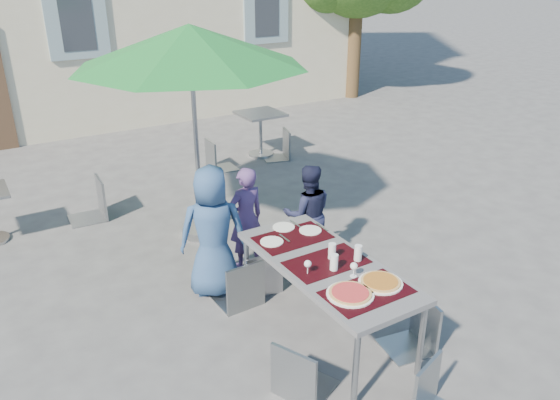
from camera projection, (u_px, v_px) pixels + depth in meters
ground at (301, 341)px, 4.97m from camera, size 90.00×90.00×0.00m
dining_table at (326, 268)px, 4.81m from camera, size 0.80×1.85×0.76m
pizza_near_left at (350, 293)px, 4.31m from camera, size 0.38×0.38×0.03m
pizza_near_right at (381, 282)px, 4.47m from camera, size 0.37×0.37×0.03m
glassware at (339, 258)px, 4.72m from camera, size 0.57×0.40×0.15m
place_settings at (289, 233)px, 5.29m from camera, size 0.70×0.42×0.01m
child_0 at (213, 232)px, 5.46m from camera, size 0.80×0.67×1.39m
child_1 at (246, 218)px, 5.98m from camera, size 0.45×0.31×1.19m
child_2 at (308, 214)px, 6.11m from camera, size 0.65×0.52×1.16m
chair_0 at (240, 256)px, 5.28m from camera, size 0.44×0.44×0.95m
chair_1 at (260, 247)px, 5.50m from camera, size 0.42×0.43×0.92m
chair_2 at (310, 237)px, 5.79m from camera, size 0.46×0.46×0.85m
chair_3 at (301, 340)px, 4.15m from camera, size 0.54×0.54×0.92m
chair_4 at (420, 297)px, 4.71m from camera, size 0.46×0.46×0.89m
chair_5 at (442, 363)px, 3.96m from camera, size 0.48×0.49×0.87m
patio_umbrella at (190, 47)px, 6.01m from camera, size 2.67×2.67×2.56m
bg_chair_r_0 at (90, 175)px, 7.13m from camera, size 0.49×0.48×1.03m
cafe_table_1 at (260, 126)px, 9.52m from camera, size 0.72×0.72×0.77m
bg_chair_l_1 at (216, 137)px, 8.83m from camera, size 0.46×0.45×0.97m
bg_chair_r_1 at (281, 127)px, 9.37m from camera, size 0.53×0.53×0.95m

